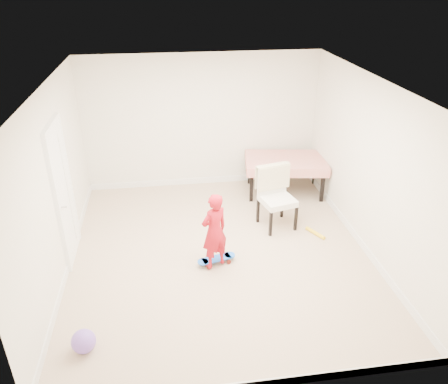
{
  "coord_description": "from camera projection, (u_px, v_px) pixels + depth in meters",
  "views": [
    {
      "loc": [
        -0.73,
        -5.54,
        3.94
      ],
      "look_at": [
        0.1,
        0.2,
        0.95
      ],
      "focal_mm": 35.0,
      "sensor_mm": 36.0,
      "label": 1
    }
  ],
  "objects": [
    {
      "name": "wall_right",
      "position": [
        368.0,
        168.0,
        6.46
      ],
      "size": [
        0.04,
        5.0,
        2.6
      ],
      "primitive_type": "cube",
      "color": "silver",
      "rests_on": "ground"
    },
    {
      "name": "baseboard_right",
      "position": [
        357.0,
        238.0,
        7.03
      ],
      "size": [
        0.02,
        5.0,
        0.12
      ],
      "primitive_type": "cube",
      "color": "white",
      "rests_on": "ground"
    },
    {
      "name": "child",
      "position": [
        214.0,
        233.0,
        6.19
      ],
      "size": [
        0.51,
        0.45,
        1.17
      ],
      "primitive_type": "imported",
      "rotation": [
        0.0,
        0.0,
        3.66
      ],
      "color": "#B41220",
      "rests_on": "ground"
    },
    {
      "name": "baseboard_back",
      "position": [
        203.0,
        180.0,
        8.93
      ],
      "size": [
        4.5,
        0.02,
        0.12
      ],
      "primitive_type": "cube",
      "color": "white",
      "rests_on": "ground"
    },
    {
      "name": "foam_toy",
      "position": [
        315.0,
        233.0,
        7.21
      ],
      "size": [
        0.24,
        0.38,
        0.06
      ],
      "primitive_type": "cylinder",
      "rotation": [
        1.57,
        0.0,
        0.48
      ],
      "color": "yellow",
      "rests_on": "ground"
    },
    {
      "name": "wall_front",
      "position": [
        255.0,
        291.0,
        3.99
      ],
      "size": [
        4.5,
        0.04,
        2.6
      ],
      "primitive_type": "cube",
      "color": "silver",
      "rests_on": "ground"
    },
    {
      "name": "dining_table",
      "position": [
        285.0,
        175.0,
        8.45
      ],
      "size": [
        1.63,
        1.17,
        0.71
      ],
      "primitive_type": null,
      "rotation": [
        0.0,
        0.0,
        -0.15
      ],
      "color": "#B81C09",
      "rests_on": "ground"
    },
    {
      "name": "baseboard_left",
      "position": [
        70.0,
        262.0,
        6.45
      ],
      "size": [
        0.02,
        5.0,
        0.12
      ],
      "primitive_type": "cube",
      "color": "white",
      "rests_on": "ground"
    },
    {
      "name": "skateboard",
      "position": [
        216.0,
        260.0,
        6.51
      ],
      "size": [
        0.63,
        0.36,
        0.09
      ],
      "primitive_type": null,
      "rotation": [
        0.0,
        0.0,
        0.26
      ],
      "color": "blue",
      "rests_on": "ground"
    },
    {
      "name": "wall_back",
      "position": [
        202.0,
        122.0,
        8.35
      ],
      "size": [
        4.5,
        0.04,
        2.6
      ],
      "primitive_type": "cube",
      "color": "silver",
      "rests_on": "ground"
    },
    {
      "name": "ground",
      "position": [
        219.0,
        253.0,
        6.77
      ],
      "size": [
        5.0,
        5.0,
        0.0
      ],
      "primitive_type": "plane",
      "color": "tan",
      "rests_on": "ground"
    },
    {
      "name": "door",
      "position": [
        64.0,
        195.0,
        6.28
      ],
      "size": [
        0.11,
        0.94,
        2.11
      ],
      "primitive_type": "cube",
      "color": "white",
      "rests_on": "ground"
    },
    {
      "name": "balloon",
      "position": [
        84.0,
        341.0,
        4.98
      ],
      "size": [
        0.28,
        0.28,
        0.28
      ],
      "primitive_type": "sphere",
      "color": "#7C54CA",
      "rests_on": "ground"
    },
    {
      "name": "ceiling",
      "position": [
        219.0,
        87.0,
        5.59
      ],
      "size": [
        4.5,
        5.0,
        0.04
      ],
      "primitive_type": "cube",
      "color": "white",
      "rests_on": "wall_back"
    },
    {
      "name": "dining_chair",
      "position": [
        278.0,
        199.0,
        7.23
      ],
      "size": [
        0.71,
        0.77,
        1.05
      ],
      "primitive_type": null,
      "rotation": [
        0.0,
        0.0,
        0.24
      ],
      "color": "silver",
      "rests_on": "ground"
    },
    {
      "name": "wall_left",
      "position": [
        56.0,
        187.0,
        5.89
      ],
      "size": [
        0.04,
        5.0,
        2.6
      ],
      "primitive_type": "cube",
      "color": "silver",
      "rests_on": "ground"
    }
  ]
}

